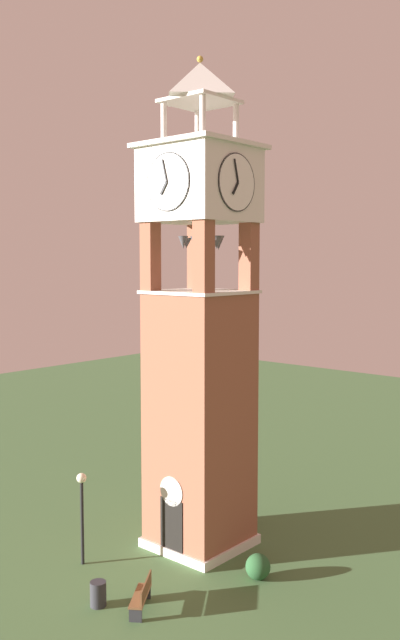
% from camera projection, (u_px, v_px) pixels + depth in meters
% --- Properties ---
extents(ground, '(80.00, 80.00, 0.00)m').
position_uv_depth(ground, '(200.00, 545.00, 25.96)').
color(ground, '#476B3D').
extents(clock_tower, '(3.77, 3.77, 18.38)m').
position_uv_depth(clock_tower, '(200.00, 347.00, 25.26)').
color(clock_tower, '#93543D').
rests_on(clock_tower, ground).
extents(park_bench, '(1.27, 1.57, 0.95)m').
position_uv_depth(park_bench, '(142.00, 595.00, 21.10)').
color(park_bench, brown).
rests_on(park_bench, ground).
extents(lamp_post, '(0.36, 0.36, 3.38)m').
position_uv_depth(lamp_post, '(82.00, 500.00, 24.11)').
color(lamp_post, black).
rests_on(lamp_post, ground).
extents(trash_bin, '(0.52, 0.52, 0.80)m').
position_uv_depth(trash_bin, '(98.00, 594.00, 21.34)').
color(trash_bin, '#2D2D33').
rests_on(trash_bin, ground).
extents(shrub_near_entry, '(0.86, 0.86, 0.90)m').
position_uv_depth(shrub_near_entry, '(258.00, 567.00, 23.12)').
color(shrub_near_entry, '#28562D').
rests_on(shrub_near_entry, ground).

